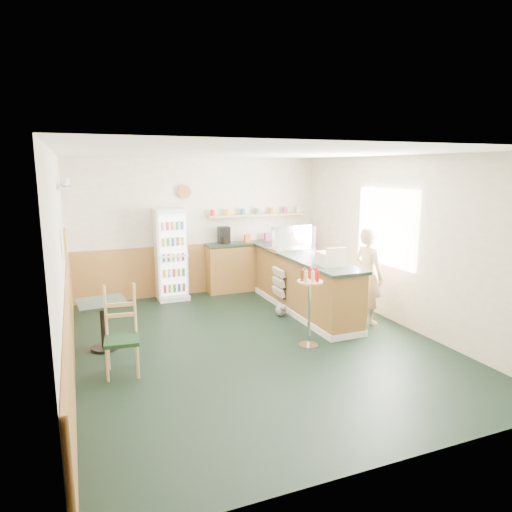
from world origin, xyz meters
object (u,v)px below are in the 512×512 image
cafe_table (102,316)px  cash_register (330,259)px  display_case (292,239)px  cafe_chair (120,327)px  drinks_fridge (171,254)px  condiment_stand (310,296)px  shopkeeper (368,275)px

cafe_table → cash_register: bearing=-6.3°
display_case → cafe_chair: bearing=-150.8°
drinks_fridge → condiment_stand: bearing=-67.2°
display_case → shopkeeper: size_ratio=0.50×
cash_register → cafe_chair: bearing=-167.2°
drinks_fridge → condiment_stand: 3.39m
display_case → condiment_stand: bearing=-109.1°
condiment_stand → cafe_table: bearing=160.6°
cafe_chair → condiment_stand: bearing=3.1°
drinks_fridge → cash_register: drinks_fridge is taller
drinks_fridge → cafe_chair: 3.25m
cafe_table → cafe_chair: bearing=-78.7°
drinks_fridge → cafe_table: drinks_fridge is taller
drinks_fridge → cafe_table: 2.61m
display_case → drinks_fridge: bearing=149.4°
display_case → cafe_table: (-3.40, -0.99, -0.74)m
cafe_chair → cafe_table: bearing=107.5°
display_case → cash_register: bearing=-90.0°
shopkeeper → cafe_table: (-4.10, 0.41, -0.30)m
condiment_stand → cafe_table: condiment_stand is taller
cash_register → shopkeeper: (0.70, -0.04, -0.32)m
drinks_fridge → display_case: 2.34m
cafe_table → cafe_chair: size_ratio=0.64×
condiment_stand → cafe_table: 2.90m
shopkeeper → cafe_chair: size_ratio=1.44×
display_case → cash_register: display_case is taller
drinks_fridge → shopkeeper: (2.69, -2.58, -0.08)m
display_case → shopkeeper: shopkeeper is taller
cafe_table → cafe_chair: (0.16, -0.82, 0.08)m
shopkeeper → drinks_fridge: bearing=37.4°
cash_register → condiment_stand: cash_register is taller
shopkeeper → cafe_table: bearing=75.5°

